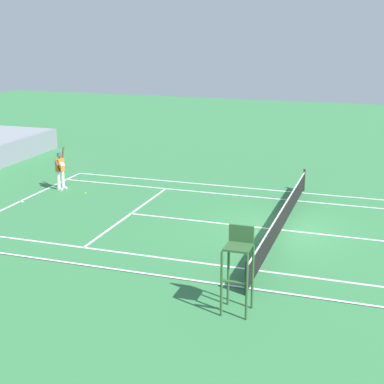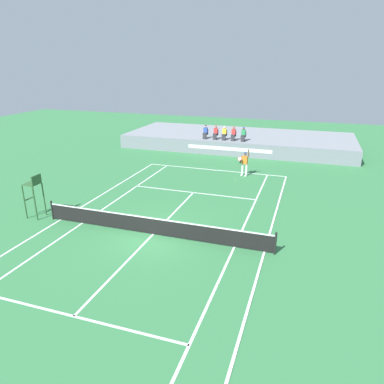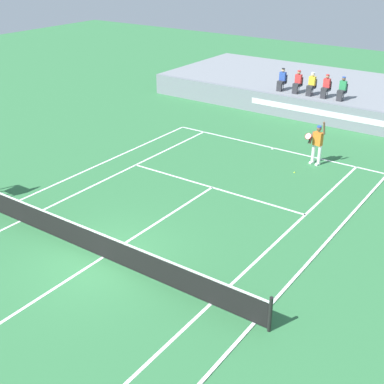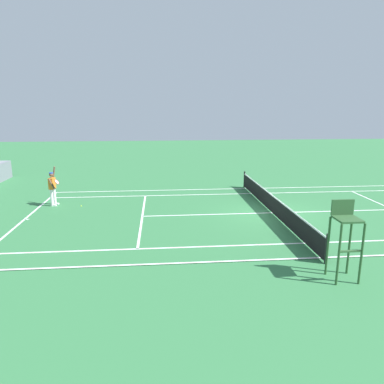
# 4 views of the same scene
# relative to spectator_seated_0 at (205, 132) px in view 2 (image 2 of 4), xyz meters

# --- Properties ---
(ground_plane) EXTENTS (80.00, 80.00, 0.00)m
(ground_plane) POSITION_rel_spectator_seated_0_xyz_m (2.56, -17.67, -1.87)
(ground_plane) COLOR #337542
(court) EXTENTS (11.08, 23.88, 0.03)m
(court) POSITION_rel_spectator_seated_0_xyz_m (2.56, -17.67, -1.86)
(court) COLOR #337542
(court) RESTS_ON ground
(net) EXTENTS (11.98, 0.10, 1.07)m
(net) POSITION_rel_spectator_seated_0_xyz_m (2.56, -17.67, -1.35)
(net) COLOR black
(net) RESTS_ON ground
(barrier_wall) EXTENTS (22.12, 0.25, 1.26)m
(barrier_wall) POSITION_rel_spectator_seated_0_xyz_m (2.56, -0.95, -1.24)
(barrier_wall) COLOR gray
(barrier_wall) RESTS_ON ground
(bleacher_platform) EXTENTS (22.12, 8.52, 1.26)m
(bleacher_platform) POSITION_rel_spectator_seated_0_xyz_m (2.56, 3.43, -1.24)
(bleacher_platform) COLOR gray
(bleacher_platform) RESTS_ON ground
(spectator_seated_0) EXTENTS (0.44, 0.60, 1.27)m
(spectator_seated_0) POSITION_rel_spectator_seated_0_xyz_m (0.00, 0.00, 0.00)
(spectator_seated_0) COLOR #474C56
(spectator_seated_0) RESTS_ON bleacher_platform
(spectator_seated_1) EXTENTS (0.44, 0.60, 1.27)m
(spectator_seated_1) POSITION_rel_spectator_seated_0_xyz_m (0.99, 0.00, 0.00)
(spectator_seated_1) COLOR #474C56
(spectator_seated_1) RESTS_ON bleacher_platform
(spectator_seated_2) EXTENTS (0.44, 0.60, 1.27)m
(spectator_seated_2) POSITION_rel_spectator_seated_0_xyz_m (1.83, 0.00, 0.00)
(spectator_seated_2) COLOR #474C56
(spectator_seated_2) RESTS_ON bleacher_platform
(spectator_seated_3) EXTENTS (0.44, 0.60, 1.27)m
(spectator_seated_3) POSITION_rel_spectator_seated_0_xyz_m (2.69, 0.00, 0.00)
(spectator_seated_3) COLOR #474C56
(spectator_seated_3) RESTS_ON bleacher_platform
(spectator_seated_4) EXTENTS (0.44, 0.60, 1.27)m
(spectator_seated_4) POSITION_rel_spectator_seated_0_xyz_m (3.61, 0.00, 0.00)
(spectator_seated_4) COLOR #474C56
(spectator_seated_4) RESTS_ON bleacher_platform
(tennis_player) EXTENTS (0.81, 0.62, 2.08)m
(tennis_player) POSITION_rel_spectator_seated_0_xyz_m (5.00, -6.47, -0.87)
(tennis_player) COLOR white
(tennis_player) RESTS_ON ground
(tennis_ball) EXTENTS (0.07, 0.07, 0.07)m
(tennis_ball) POSITION_rel_spectator_seated_0_xyz_m (4.68, -7.96, -1.83)
(tennis_ball) COLOR #D1E533
(tennis_ball) RESTS_ON ground
(umpire_chair) EXTENTS (0.77, 0.77, 2.44)m
(umpire_chair) POSITION_rel_spectator_seated_0_xyz_m (-4.42, -17.67, -0.31)
(umpire_chair) COLOR #2D562D
(umpire_chair) RESTS_ON ground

